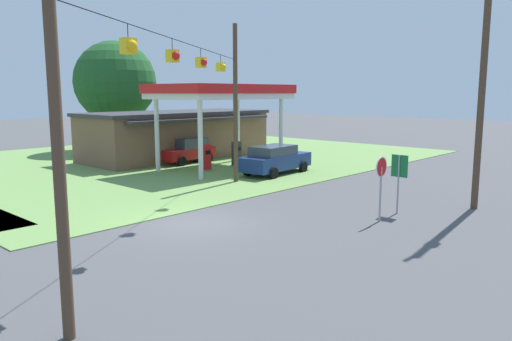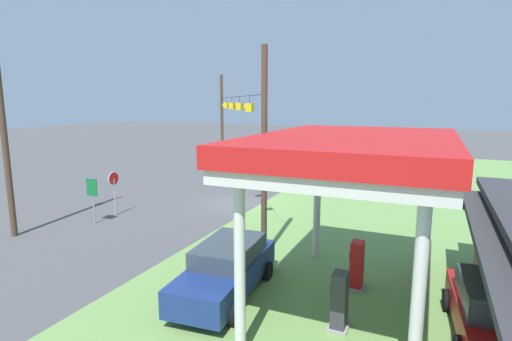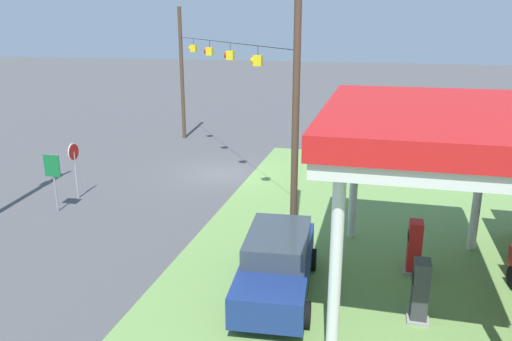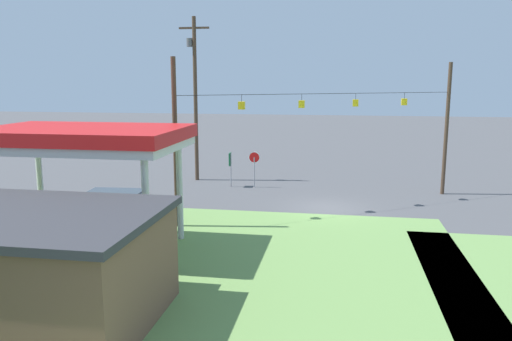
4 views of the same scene
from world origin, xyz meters
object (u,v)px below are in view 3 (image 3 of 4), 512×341
fuel_pump_near (414,248)px  car_at_pumps_front (277,262)px  fuel_pump_far (420,293)px  route_sign (53,171)px  gas_station_canopy (431,127)px  stop_sign_roadside (74,158)px

fuel_pump_near → car_at_pumps_front: size_ratio=0.33×
fuel_pump_far → route_sign: bearing=-108.3°
gas_station_canopy → fuel_pump_far: size_ratio=4.99×
gas_station_canopy → route_sign: gas_station_canopy is taller
fuel_pump_near → stop_sign_roadside: bearing=-104.3°
fuel_pump_near → gas_station_canopy: bearing=0.1°
car_at_pumps_front → route_sign: route_sign is taller
fuel_pump_near → car_at_pumps_front: car_at_pumps_front is taller
fuel_pump_near → fuel_pump_far: size_ratio=1.00×
car_at_pumps_front → stop_sign_roadside: bearing=-124.3°
fuel_pump_far → car_at_pumps_front: car_at_pumps_front is taller
fuel_pump_near → fuel_pump_far: same height
car_at_pumps_front → route_sign: (-4.05, -10.03, 0.80)m
fuel_pump_far → route_sign: route_sign is taller
gas_station_canopy → fuel_pump_far: bearing=-0.1°
fuel_pump_far → route_sign: (-4.59, -13.87, 0.91)m
gas_station_canopy → car_at_pumps_front: size_ratio=1.62×
gas_station_canopy → route_sign: size_ratio=3.50×
fuel_pump_far → stop_sign_roadside: (-6.26, -13.98, 1.01)m
route_sign → gas_station_canopy: bearing=76.8°
car_at_pumps_front → route_sign: bearing=-116.9°
gas_station_canopy → route_sign: bearing=-103.2°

